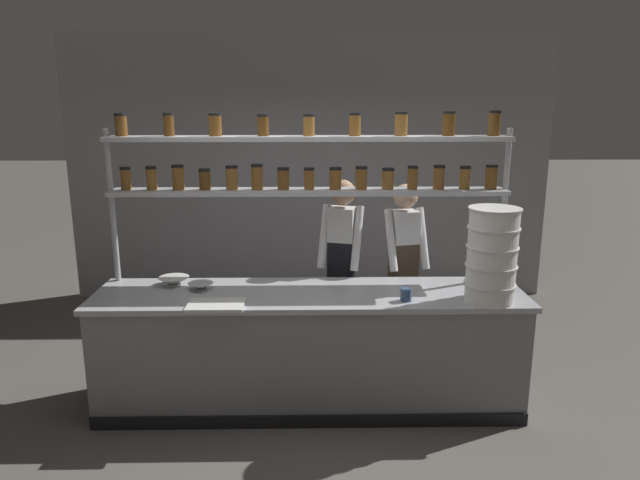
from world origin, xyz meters
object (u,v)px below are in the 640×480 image
object	(u,v)px
chef_left	(342,263)
container_stack	(492,255)
spice_shelf_unit	(311,171)
prep_bowl_center_front	(174,281)
cutting_board	(216,305)
serving_cup_front	(406,295)
prep_bowl_near_left	(201,286)
chef_center	(404,264)

from	to	relation	value
chef_left	container_stack	xyz separation A→B (m)	(1.02, -0.83, 0.28)
spice_shelf_unit	prep_bowl_center_front	world-z (taller)	spice_shelf_unit
container_stack	cutting_board	size ratio (longest dim) A/B	1.72
prep_bowl_center_front	serving_cup_front	distance (m)	1.81
container_stack	prep_bowl_near_left	size ratio (longest dim) A/B	3.54
cutting_board	prep_bowl_near_left	size ratio (longest dim) A/B	2.06
prep_bowl_near_left	prep_bowl_center_front	bearing A→B (deg)	153.30
cutting_board	serving_cup_front	size ratio (longest dim) A/B	4.18
container_stack	serving_cup_front	xyz separation A→B (m)	(-0.60, 0.02, -0.30)
cutting_board	prep_bowl_near_left	world-z (taller)	prep_bowl_near_left
chef_left	container_stack	world-z (taller)	chef_left
prep_bowl_center_front	chef_left	bearing A→B (deg)	17.19
container_stack	prep_bowl_near_left	xyz separation A→B (m)	(-2.14, 0.30, -0.32)
spice_shelf_unit	prep_bowl_near_left	size ratio (longest dim) A/B	16.17
cutting_board	prep_bowl_near_left	distance (m)	0.42
prep_bowl_near_left	serving_cup_front	bearing A→B (deg)	-10.35
spice_shelf_unit	serving_cup_front	size ratio (longest dim) A/B	32.86
prep_bowl_near_left	container_stack	bearing A→B (deg)	-7.90
container_stack	serving_cup_front	bearing A→B (deg)	178.49
cutting_board	prep_bowl_center_front	size ratio (longest dim) A/B	1.66
cutting_board	prep_bowl_center_front	bearing A→B (deg)	129.35
container_stack	spice_shelf_unit	bearing A→B (deg)	156.82
cutting_board	spice_shelf_unit	bearing A→B (deg)	43.32
chef_center	cutting_board	distance (m)	1.76
spice_shelf_unit	prep_bowl_center_front	distance (m)	1.39
chef_left	serving_cup_front	bearing A→B (deg)	-44.86
chef_center	prep_bowl_center_front	distance (m)	1.94
chef_left	prep_bowl_near_left	xyz separation A→B (m)	(-1.12, -0.53, -0.04)
chef_center	serving_cup_front	size ratio (longest dim) A/B	17.28
chef_left	prep_bowl_near_left	size ratio (longest dim) A/B	8.73
prep_bowl_center_front	serving_cup_front	world-z (taller)	serving_cup_front
spice_shelf_unit	container_stack	xyz separation A→B (m)	(1.29, -0.55, -0.54)
cutting_board	serving_cup_front	world-z (taller)	serving_cup_front
container_stack	prep_bowl_near_left	world-z (taller)	container_stack
prep_bowl_center_front	serving_cup_front	bearing A→B (deg)	-12.65
chef_left	container_stack	distance (m)	1.35
chef_center	serving_cup_front	xyz separation A→B (m)	(-0.12, -0.86, 0.02)
cutting_board	prep_bowl_near_left	xyz separation A→B (m)	(-0.18, 0.38, 0.01)
chef_center	container_stack	world-z (taller)	chef_center
cutting_board	serving_cup_front	xyz separation A→B (m)	(1.36, 0.10, 0.04)
chef_left	prep_bowl_near_left	world-z (taller)	chef_left
prep_bowl_near_left	prep_bowl_center_front	world-z (taller)	prep_bowl_center_front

